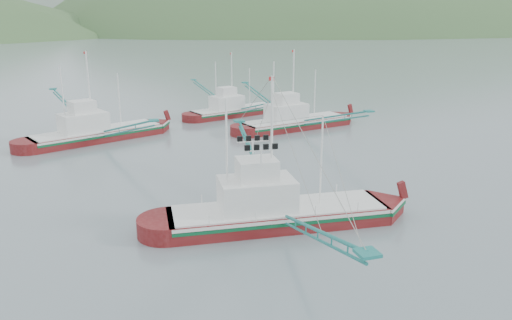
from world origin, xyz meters
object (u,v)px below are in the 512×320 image
object	(u,v)px
main_boat	(275,203)
bg_boat_left	(95,122)
bg_boat_far	(234,103)
bg_boat_right	(295,114)

from	to	relation	value
main_boat	bg_boat_left	world-z (taller)	main_boat
bg_boat_far	bg_boat_left	size ratio (longest dim) A/B	0.90
bg_boat_far	bg_boat_right	size ratio (longest dim) A/B	0.89
bg_boat_left	bg_boat_far	bearing A→B (deg)	3.84
bg_boat_far	bg_boat_right	distance (m)	12.55
bg_boat_right	bg_boat_left	world-z (taller)	bg_boat_left
bg_boat_far	bg_boat_left	world-z (taller)	bg_boat_left
main_boat	bg_boat_left	bearing A→B (deg)	116.22
bg_boat_far	main_boat	bearing A→B (deg)	-119.38
main_boat	bg_boat_right	distance (m)	32.86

